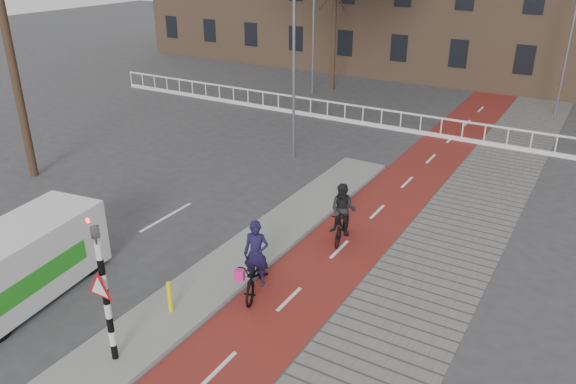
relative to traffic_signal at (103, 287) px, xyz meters
The scene contains 15 objects.
ground 2.90m from the traffic_signal, 73.47° to the left, with size 120.00×120.00×0.00m, color #38383A.
bike_lane 12.36m from the traffic_signal, 80.09° to the left, with size 2.50×60.00×0.01m, color maroon.
sidewalk 13.13m from the traffic_signal, 67.82° to the left, with size 3.00×60.00×0.01m, color slate.
curb_island 6.32m from the traffic_signal, 90.95° to the left, with size 1.80×16.00×0.12m, color gray.
traffic_signal is the anchor object (origin of this frame).
bollard 2.44m from the traffic_signal, 92.77° to the left, with size 0.12×0.12×0.83m, color yellow.
cyclist_near 4.27m from the traffic_signal, 73.05° to the left, with size 1.32×2.11×2.06m.
cyclist_far 7.89m from the traffic_signal, 75.74° to the left, with size 0.91×1.82×1.89m.
van 4.06m from the traffic_signal, behind, with size 2.44×4.78×1.96m.
railing 19.60m from the traffic_signal, 103.02° to the left, with size 28.00×0.10×0.99m.
tree_left 12.84m from the traffic_signal, 150.57° to the left, with size 0.31×0.31×9.21m, color #322116.
tree_mid 26.08m from the traffic_signal, 105.84° to the left, with size 0.25×0.25×7.14m, color #322116.
streetlight_near 13.74m from the traffic_signal, 103.13° to the left, with size 0.12×0.12×8.57m, color slate.
streetlight_left 24.52m from the traffic_signal, 108.02° to the left, with size 0.12×0.12×7.78m, color slate.
streetlight_right 26.85m from the traffic_signal, 77.54° to the left, with size 0.12×0.12×8.37m, color slate.
Camera 1 is at (7.67, -8.51, 8.52)m, focal length 35.00 mm.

